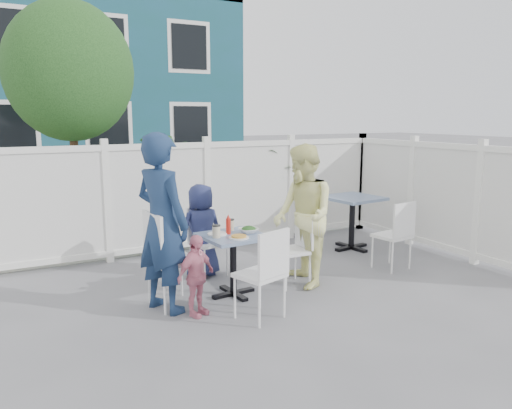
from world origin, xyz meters
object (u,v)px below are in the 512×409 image
chair_left (165,252)px  chair_back (205,236)px  chair_near (266,268)px  boy (201,231)px  man (162,223)px  woman (303,216)px  spare_table (352,208)px  main_table (233,248)px  toddler (196,276)px  chair_right (297,244)px

chair_left → chair_back: bearing=130.8°
chair_near → boy: 1.58m
chair_back → chair_near: 1.63m
man → woman: size_ratio=1.10×
woman → spare_table: bearing=134.5°
main_table → toddler: (-0.57, -0.35, -0.12)m
chair_back → chair_near: chair_near is taller
spare_table → chair_left: 3.32m
chair_left → boy: bearing=131.6°
chair_right → chair_left: bearing=90.9°
spare_table → man: bearing=-162.8°
chair_near → toddler: (-0.55, 0.42, -0.12)m
main_table → boy: 0.80m
chair_right → chair_near: bearing=134.1°
chair_right → boy: bearing=49.0°
chair_right → man: man is taller
boy → chair_left: bearing=40.4°
chair_right → chair_back: (-0.80, 0.87, 0.00)m
spare_table → chair_back: chair_back is taller
chair_near → boy: (-0.04, 1.57, 0.05)m
main_table → spare_table: size_ratio=0.85×
man → chair_near: bearing=-156.9°
chair_back → toddler: chair_back is taller
main_table → woman: size_ratio=0.43×
woman → toddler: woman is taller
chair_back → chair_near: (-0.04, -1.63, 0.03)m
chair_near → boy: bearing=73.6°
chair_right → main_table: bearing=90.7°
chair_left → main_table: bearing=83.2°
chair_back → woman: bearing=121.2°
spare_table → chair_left: bearing=-163.7°
chair_near → toddler: bearing=124.9°
chair_back → man: 1.29m
man → toddler: size_ratio=2.20×
main_table → man: man is taller
chair_near → woman: size_ratio=0.55×
chair_near → boy: boy is taller
main_table → chair_near: size_ratio=0.78×
chair_back → man: man is taller
chair_left → chair_right: size_ratio=1.19×
chair_near → man: bearing=119.6°
boy → toddler: bearing=58.6°
chair_near → man: 1.14m
woman → toddler: (-1.44, -0.28, -0.42)m
spare_table → chair_right: bearing=-148.8°
spare_table → toddler: (-2.99, -1.30, -0.20)m
spare_table → toddler: toddler is taller
boy → toddler: (-0.52, -1.15, -0.17)m
chair_back → chair_left: bearing=35.6°
chair_left → boy: (0.72, 0.79, -0.01)m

